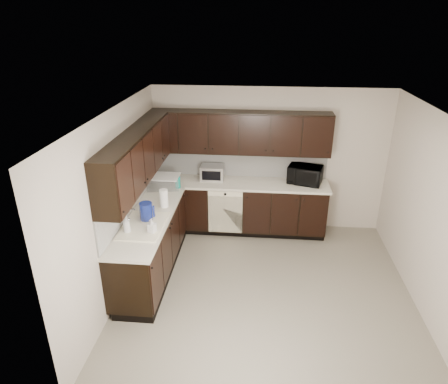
% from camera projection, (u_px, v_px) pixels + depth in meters
% --- Properties ---
extents(floor, '(4.00, 4.00, 0.00)m').
position_uv_depth(floor, '(265.00, 291.00, 5.61)').
color(floor, gray).
rests_on(floor, ground).
extents(ceiling, '(4.00, 4.00, 0.00)m').
position_uv_depth(ceiling, '(275.00, 114.00, 4.60)').
color(ceiling, white).
rests_on(ceiling, wall_back).
extents(wall_back, '(4.00, 0.02, 2.50)m').
position_uv_depth(wall_back, '(269.00, 160.00, 6.93)').
color(wall_back, '#BCB0A1').
rests_on(wall_back, floor).
extents(wall_left, '(0.02, 4.00, 2.50)m').
position_uv_depth(wall_left, '(118.00, 205.00, 5.28)').
color(wall_left, '#BCB0A1').
rests_on(wall_left, floor).
extents(wall_right, '(0.02, 4.00, 2.50)m').
position_uv_depth(wall_right, '(432.00, 218.00, 4.93)').
color(wall_right, '#BCB0A1').
rests_on(wall_right, floor).
extents(wall_front, '(4.00, 0.02, 2.50)m').
position_uv_depth(wall_front, '(271.00, 319.00, 3.29)').
color(wall_front, '#BCB0A1').
rests_on(wall_front, floor).
extents(lower_cabinets, '(3.00, 2.80, 0.90)m').
position_uv_depth(lower_cabinets, '(205.00, 224.00, 6.54)').
color(lower_cabinets, black).
rests_on(lower_cabinets, floor).
extents(countertop, '(3.03, 2.83, 0.04)m').
position_uv_depth(countertop, '(204.00, 196.00, 6.34)').
color(countertop, beige).
rests_on(countertop, lower_cabinets).
extents(backsplash, '(3.00, 2.80, 0.48)m').
position_uv_depth(backsplash, '(193.00, 175.00, 6.44)').
color(backsplash, silver).
rests_on(backsplash, countertop).
extents(upper_cabinets, '(3.00, 2.80, 0.70)m').
position_uv_depth(upper_cabinets, '(198.00, 143.00, 6.09)').
color(upper_cabinets, black).
rests_on(upper_cabinets, wall_back).
extents(dishwasher, '(0.58, 0.04, 0.78)m').
position_uv_depth(dishwasher, '(225.00, 209.00, 6.74)').
color(dishwasher, '#F1E9C5').
rests_on(dishwasher, lower_cabinets).
extents(sink, '(0.54, 0.82, 0.42)m').
position_uv_depth(sink, '(143.00, 231.00, 5.39)').
color(sink, '#F1E9C5').
rests_on(sink, countertop).
extents(microwave, '(0.63, 0.51, 0.30)m').
position_uv_depth(microwave, '(305.00, 175.00, 6.72)').
color(microwave, black).
rests_on(microwave, countertop).
extents(soap_bottle_a, '(0.12, 0.12, 0.21)m').
position_uv_depth(soap_bottle_a, '(152.00, 226.00, 5.18)').
color(soap_bottle_a, gray).
rests_on(soap_bottle_a, countertop).
extents(soap_bottle_b, '(0.12, 0.12, 0.24)m').
position_uv_depth(soap_bottle_b, '(127.00, 224.00, 5.18)').
color(soap_bottle_b, gray).
rests_on(soap_bottle_b, countertop).
extents(toaster_oven, '(0.40, 0.30, 0.25)m').
position_uv_depth(toaster_oven, '(212.00, 172.00, 6.88)').
color(toaster_oven, '#BBBBBE').
rests_on(toaster_oven, countertop).
extents(storage_bin, '(0.56, 0.46, 0.20)m').
position_uv_depth(storage_bin, '(163.00, 182.00, 6.56)').
color(storage_bin, silver).
rests_on(storage_bin, countertop).
extents(blue_pitcher, '(0.19, 0.19, 0.27)m').
position_uv_depth(blue_pitcher, '(146.00, 212.00, 5.48)').
color(blue_pitcher, navy).
rests_on(blue_pitcher, countertop).
extents(teal_tumbler, '(0.10, 0.10, 0.19)m').
position_uv_depth(teal_tumbler, '(178.00, 182.00, 6.55)').
color(teal_tumbler, '#0D9887').
rests_on(teal_tumbler, countertop).
extents(paper_towel_roll, '(0.16, 0.16, 0.27)m').
position_uv_depth(paper_towel_roll, '(164.00, 198.00, 5.89)').
color(paper_towel_roll, white).
rests_on(paper_towel_roll, countertop).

